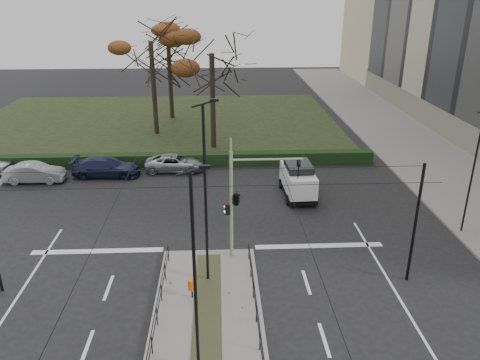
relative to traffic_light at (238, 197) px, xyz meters
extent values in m
plane|color=black|center=(-1.52, -4.46, -3.46)|extent=(140.00, 140.00, 0.00)
cube|color=slate|center=(-1.52, -6.96, -3.39)|extent=(4.40, 15.00, 0.14)
cube|color=slate|center=(16.48, 17.54, -3.39)|extent=(8.00, 90.00, 0.14)
cube|color=black|center=(-7.52, 27.54, -3.41)|extent=(38.00, 26.00, 0.10)
cube|color=black|center=(-7.52, 14.14, -2.96)|extent=(38.00, 1.00, 1.00)
cube|color=black|center=(20.43, 19.54, 6.44)|extent=(0.10, 50.96, 14.76)
cylinder|color=black|center=(-3.57, -0.46, -2.87)|extent=(0.04, 0.04, 0.90)
cylinder|color=black|center=(0.53, -0.46, -2.87)|extent=(0.04, 0.04, 0.90)
cylinder|color=black|center=(-3.57, -7.06, -2.42)|extent=(0.04, 13.20, 0.04)
cylinder|color=black|center=(0.53, -7.06, -2.42)|extent=(0.04, 13.20, 0.04)
cylinder|color=black|center=(8.08, -2.46, -0.46)|extent=(0.14, 0.14, 6.00)
cylinder|color=black|center=(-1.52, -3.46, 2.04)|extent=(20.00, 0.02, 0.02)
cylinder|color=black|center=(-1.52, -1.46, 2.04)|extent=(20.00, 0.02, 0.02)
cylinder|color=black|center=(-5.02, -6.46, 1.84)|extent=(0.02, 34.00, 0.02)
cylinder|color=black|center=(1.98, -6.46, 1.84)|extent=(0.02, 34.00, 0.02)
cylinder|color=gray|center=(-0.33, 0.00, -0.47)|extent=(0.18, 0.18, 5.71)
cylinder|color=gray|center=(1.42, 0.00, 1.95)|extent=(3.52, 0.11, 0.11)
imported|color=black|center=(2.96, 0.00, 1.40)|extent=(0.21, 0.23, 0.99)
imported|color=black|center=(-0.09, 0.00, -0.03)|extent=(1.04, 2.23, 0.88)
cube|color=black|center=(-0.53, 0.00, -0.69)|extent=(0.24, 0.18, 0.55)
sphere|color=#FF0C0C|center=(-0.64, 0.00, -0.52)|extent=(0.12, 0.12, 0.12)
sphere|color=#0CE533|center=(-0.64, 0.00, -0.82)|extent=(0.12, 0.12, 0.12)
cylinder|color=black|center=(-2.22, -3.58, -3.10)|extent=(0.07, 0.07, 0.45)
cylinder|color=#C9540B|center=(-2.22, -3.58, -2.65)|extent=(0.36, 0.36, 0.50)
cylinder|color=black|center=(-1.78, -7.99, 0.56)|extent=(0.12, 0.12, 7.77)
cube|color=black|center=(-1.34, -7.99, 4.59)|extent=(0.34, 0.14, 0.10)
cylinder|color=black|center=(-1.54, -2.15, 0.93)|extent=(0.13, 0.13, 8.51)
cube|color=black|center=(-1.06, -2.15, 5.34)|extent=(0.37, 0.15, 0.11)
cylinder|color=black|center=(13.01, 2.06, 0.19)|extent=(0.11, 0.11, 7.03)
imported|color=#97999E|center=(-14.33, 11.15, -2.76)|extent=(4.28, 1.53, 1.41)
imported|color=#1B213F|center=(-9.39, 12.12, -2.74)|extent=(5.09, 2.24, 1.45)
imported|color=#97999E|center=(-4.32, 12.97, -2.83)|extent=(4.62, 2.27, 1.26)
cube|color=white|center=(4.39, 7.80, -2.27)|extent=(1.95, 4.32, 1.38)
cube|color=black|center=(4.39, 7.80, -1.45)|extent=(1.73, 2.40, 0.64)
cube|color=black|center=(4.39, 7.80, -3.16)|extent=(1.99, 4.40, 0.18)
cylinder|color=black|center=(5.34, 6.43, -3.13)|extent=(0.25, 0.67, 0.66)
cylinder|color=black|center=(3.55, 6.36, -3.13)|extent=(0.25, 0.67, 0.66)
cylinder|color=black|center=(5.23, 9.24, -3.13)|extent=(0.25, 0.67, 0.66)
cylinder|color=black|center=(3.45, 9.17, -3.13)|extent=(0.25, 0.67, 0.66)
cylinder|color=black|center=(-6.93, 23.14, 0.97)|extent=(0.44, 0.44, 8.67)
ellipsoid|color=#542E13|center=(-6.93, 23.14, 5.30)|extent=(8.40, 8.40, 5.45)
cylinder|color=black|center=(-5.95, 29.19, 0.51)|extent=(0.44, 0.44, 7.74)
cylinder|color=black|center=(-1.36, 18.49, 0.69)|extent=(0.44, 0.44, 8.11)
camera|label=1|loc=(-0.90, -21.24, 9.50)|focal=35.00mm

